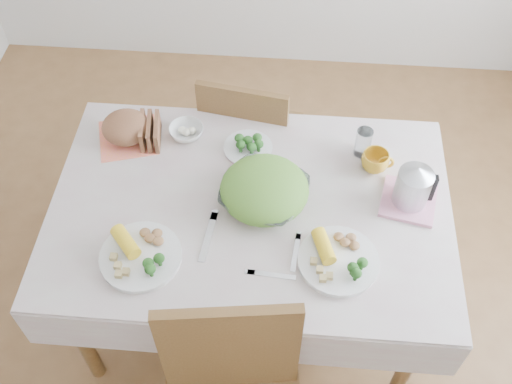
# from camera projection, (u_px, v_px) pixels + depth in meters

# --- Properties ---
(floor) EXTENTS (3.60, 3.60, 0.00)m
(floor) POSITION_uv_depth(u_px,v_px,m) (251.00, 302.00, 2.84)
(floor) COLOR brown
(floor) RESTS_ON ground
(dining_table) EXTENTS (1.40, 0.90, 0.75)m
(dining_table) POSITION_uv_depth(u_px,v_px,m) (251.00, 260.00, 2.54)
(dining_table) COLOR brown
(dining_table) RESTS_ON floor
(tablecloth) EXTENTS (1.50, 1.00, 0.01)m
(tablecloth) POSITION_uv_depth(u_px,v_px,m) (250.00, 206.00, 2.24)
(tablecloth) COLOR beige
(tablecloth) RESTS_ON dining_table
(chair_far) EXTENTS (0.47, 0.47, 0.91)m
(chair_far) POSITION_uv_depth(u_px,v_px,m) (253.00, 134.00, 2.88)
(chair_far) COLOR brown
(chair_far) RESTS_ON floor
(salad_bowl) EXTENTS (0.40, 0.40, 0.08)m
(salad_bowl) POSITION_uv_depth(u_px,v_px,m) (264.00, 194.00, 2.23)
(salad_bowl) COLOR white
(salad_bowl) RESTS_ON tablecloth
(dinner_plate_left) EXTENTS (0.37, 0.37, 0.02)m
(dinner_plate_left) POSITION_uv_depth(u_px,v_px,m) (141.00, 257.00, 2.09)
(dinner_plate_left) COLOR white
(dinner_plate_left) RESTS_ON tablecloth
(dinner_plate_right) EXTENTS (0.29, 0.29, 0.02)m
(dinner_plate_right) POSITION_uv_depth(u_px,v_px,m) (338.00, 261.00, 2.08)
(dinner_plate_right) COLOR white
(dinner_plate_right) RESTS_ON tablecloth
(broccoli_plate) EXTENTS (0.21, 0.21, 0.02)m
(broccoli_plate) POSITION_uv_depth(u_px,v_px,m) (248.00, 148.00, 2.41)
(broccoli_plate) COLOR beige
(broccoli_plate) RESTS_ON tablecloth
(napkin) EXTENTS (0.29, 0.29, 0.00)m
(napkin) POSITION_uv_depth(u_px,v_px,m) (128.00, 138.00, 2.45)
(napkin) COLOR #FF7D5C
(napkin) RESTS_ON tablecloth
(bread_loaf) EXTENTS (0.24, 0.23, 0.12)m
(bread_loaf) POSITION_uv_depth(u_px,v_px,m) (126.00, 128.00, 2.41)
(bread_loaf) COLOR brown
(bread_loaf) RESTS_ON napkin
(fruit_bowl) EXTENTS (0.18, 0.18, 0.04)m
(fruit_bowl) POSITION_uv_depth(u_px,v_px,m) (186.00, 132.00, 2.45)
(fruit_bowl) COLOR white
(fruit_bowl) RESTS_ON tablecloth
(yellow_mug) EXTENTS (0.12, 0.12, 0.09)m
(yellow_mug) POSITION_uv_depth(u_px,v_px,m) (375.00, 161.00, 2.32)
(yellow_mug) COLOR gold
(yellow_mug) RESTS_ON tablecloth
(glass_tumbler) EXTENTS (0.08, 0.08, 0.12)m
(glass_tumbler) POSITION_uv_depth(u_px,v_px,m) (363.00, 142.00, 2.35)
(glass_tumbler) COLOR white
(glass_tumbler) RESTS_ON tablecloth
(pink_tray) EXTENTS (0.23, 0.23, 0.02)m
(pink_tray) POSITION_uv_depth(u_px,v_px,m) (408.00, 201.00, 2.24)
(pink_tray) COLOR pink
(pink_tray) RESTS_ON tablecloth
(electric_kettle) EXTENTS (0.17, 0.17, 0.18)m
(electric_kettle) POSITION_uv_depth(u_px,v_px,m) (415.00, 182.00, 2.15)
(electric_kettle) COLOR #B2B5BA
(electric_kettle) RESTS_ON pink_tray
(fork_left) EXTENTS (0.05, 0.22, 0.00)m
(fork_left) POSITION_uv_depth(u_px,v_px,m) (208.00, 237.00, 2.15)
(fork_left) COLOR silver
(fork_left) RESTS_ON tablecloth
(fork_right) EXTENTS (0.03, 0.16, 0.00)m
(fork_right) POSITION_uv_depth(u_px,v_px,m) (296.00, 252.00, 2.11)
(fork_right) COLOR silver
(fork_right) RESTS_ON tablecloth
(knife) EXTENTS (0.17, 0.03, 0.00)m
(knife) POSITION_uv_depth(u_px,v_px,m) (272.00, 275.00, 2.05)
(knife) COLOR silver
(knife) RESTS_ON tablecloth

